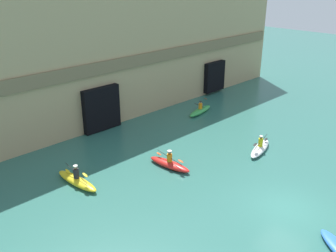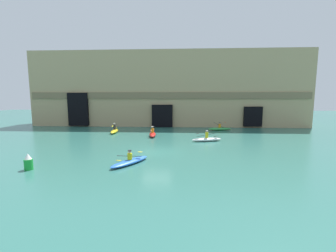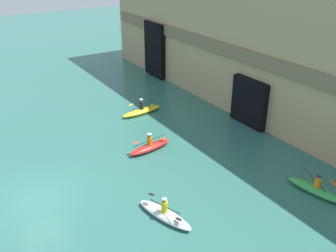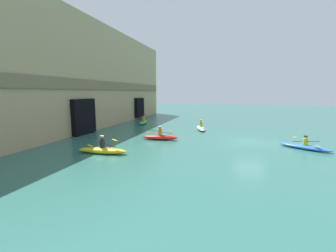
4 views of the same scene
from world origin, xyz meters
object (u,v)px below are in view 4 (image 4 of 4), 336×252
at_px(kayak_blue, 305,147).
at_px(kayak_yellow, 103,150).
at_px(kayak_white, 201,128).
at_px(kayak_green, 144,122).
at_px(kayak_red, 160,137).

height_order(kayak_blue, kayak_yellow, kayak_yellow).
xyz_separation_m(kayak_blue, kayak_white, (6.39, 8.53, 0.04)).
bearing_deg(kayak_green, kayak_yellow, -179.50).
distance_m(kayak_green, kayak_white, 8.36).
relative_size(kayak_yellow, kayak_red, 1.11).
distance_m(kayak_yellow, kayak_white, 12.66).
height_order(kayak_green, kayak_red, kayak_green).
relative_size(kayak_blue, kayak_red, 1.08).
xyz_separation_m(kayak_yellow, kayak_red, (5.37, -2.37, 0.00)).
distance_m(kayak_red, kayak_white, 6.79).
height_order(kayak_blue, kayak_red, kayak_red).
bearing_deg(kayak_yellow, kayak_white, -118.88).
relative_size(kayak_yellow, kayak_green, 1.05).
bearing_deg(kayak_white, kayak_red, 140.23).
relative_size(kayak_green, kayak_white, 1.00).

